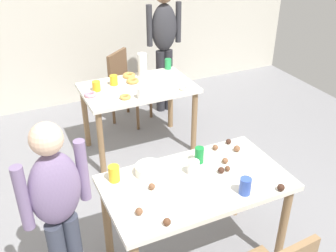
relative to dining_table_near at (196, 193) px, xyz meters
The scene contains 32 objects.
wall_back 3.22m from the dining_table_near, 90.40° to the left, with size 6.40×0.10×2.60m, color beige.
dining_table_near is the anchor object (origin of this frame).
dining_table_far 1.66m from the dining_table_near, 82.71° to the left, with size 1.15×0.71×0.75m.
chair_far_table 2.37m from the dining_table_near, 82.41° to the left, with size 0.56×0.56×0.87m.
person_girl_near 0.93m from the dining_table_near, behind, with size 0.45×0.29×1.38m.
person_adult_far 2.56m from the dining_table_near, 70.47° to the left, with size 0.45×0.22×1.60m.
mixing_bowl 0.36m from the dining_table_near, 142.50° to the left, with size 0.19×0.19×0.07m, color white.
soda_can 0.28m from the dining_table_near, 56.58° to the left, with size 0.07×0.07×0.12m, color #198438.
fork_near 0.38m from the dining_table_near, 164.93° to the right, with size 0.17×0.02×0.01m, color silver.
cup_near_0 0.58m from the dining_table_near, 154.78° to the left, with size 0.08×0.08×0.12m, color yellow.
cup_near_1 0.18m from the dining_table_near, 76.96° to the left, with size 0.08×0.08×0.10m, color white.
cup_near_2 0.37m from the dining_table_near, 48.64° to the right, with size 0.08×0.08×0.12m, color #3351B2.
cake_ball_0 0.28m from the dining_table_near, ahead, with size 0.04×0.04×0.04m, color brown.
cake_ball_1 0.57m from the dining_table_near, 35.77° to the right, with size 0.05×0.05×0.05m, color #3D2319.
cake_ball_2 0.24m from the dining_table_near, ahead, with size 0.05×0.05×0.05m, color #3D2319.
cake_ball_3 0.44m from the dining_table_near, 41.48° to the left, with size 0.04×0.04×0.04m, color brown.
cake_ball_4 0.34m from the dining_table_near, behind, with size 0.04×0.04×0.04m, color brown.
cake_ball_5 0.51m from the dining_table_near, 22.87° to the left, with size 0.05×0.05×0.05m, color brown.
cake_ball_6 0.56m from the dining_table_near, 34.19° to the left, with size 0.04×0.04×0.04m, color #3D2319.
cake_ball_7 0.33m from the dining_table_near, 18.16° to the left, with size 0.04×0.04×0.04m, color brown.
cake_ball_8 0.48m from the dining_table_near, 140.17° to the right, with size 0.05×0.05×0.05m, color brown.
cake_ball_9 0.51m from the dining_table_near, 162.78° to the right, with size 0.05×0.05×0.05m, color brown.
pitcher_far 1.94m from the dining_table_near, 79.15° to the left, with size 0.10×0.10×0.25m, color white.
cup_far_0 1.73m from the dining_table_near, 96.80° to the left, with size 0.08×0.08×0.10m, color yellow.
cup_far_1 2.09m from the dining_table_near, 70.35° to the left, with size 0.07×0.07×0.12m, color green.
cup_far_2 1.38m from the dining_table_near, 84.15° to the left, with size 0.08×0.08×0.11m, color white.
cup_far_3 1.79m from the dining_table_near, 90.01° to the left, with size 0.08×0.08×0.10m, color yellow.
donut_far_0 1.77m from the dining_table_near, 83.62° to the left, with size 0.13×0.13×0.04m, color gold.
donut_far_1 1.65m from the dining_table_near, 100.29° to the left, with size 0.12×0.12×0.04m, color pink.
donut_far_2 1.43m from the dining_table_near, 90.17° to the left, with size 0.11×0.11×0.03m, color gold.
donut_far_3 1.93m from the dining_table_near, 83.67° to the left, with size 0.14×0.14×0.04m, color gold.
donut_far_4 1.50m from the dining_table_near, 66.12° to the left, with size 0.10×0.10×0.03m, color white.
Camera 1 is at (-1.05, -1.81, 2.39)m, focal length 41.95 mm.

